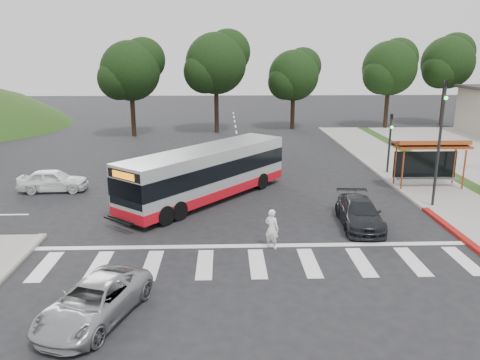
{
  "coord_description": "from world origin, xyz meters",
  "views": [
    {
      "loc": [
        -1.2,
        -21.34,
        7.72
      ],
      "look_at": [
        -0.45,
        1.33,
        1.6
      ],
      "focal_mm": 35.0,
      "sensor_mm": 36.0,
      "label": 1
    }
  ],
  "objects_px": {
    "transit_bus": "(207,174)",
    "silver_suv_south": "(94,301)",
    "dark_sedan": "(359,213)",
    "pedestrian": "(272,229)"
  },
  "relations": [
    {
      "from": "transit_bus",
      "to": "silver_suv_south",
      "type": "relative_size",
      "value": 2.59
    },
    {
      "from": "transit_bus",
      "to": "silver_suv_south",
      "type": "xyz_separation_m",
      "value": [
        -2.98,
        -11.88,
        -0.84
      ]
    },
    {
      "from": "transit_bus",
      "to": "pedestrian",
      "type": "xyz_separation_m",
      "value": [
        2.86,
        -6.71,
        -0.59
      ]
    },
    {
      "from": "dark_sedan",
      "to": "silver_suv_south",
      "type": "height_order",
      "value": "dark_sedan"
    },
    {
      "from": "transit_bus",
      "to": "pedestrian",
      "type": "bearing_deg",
      "value": -27.08
    },
    {
      "from": "dark_sedan",
      "to": "silver_suv_south",
      "type": "bearing_deg",
      "value": -139.17
    },
    {
      "from": "transit_bus",
      "to": "dark_sedan",
      "type": "xyz_separation_m",
      "value": [
        7.17,
        -4.27,
        -0.8
      ]
    },
    {
      "from": "transit_bus",
      "to": "dark_sedan",
      "type": "bearing_deg",
      "value": 9.03
    },
    {
      "from": "transit_bus",
      "to": "pedestrian",
      "type": "distance_m",
      "value": 7.32
    },
    {
      "from": "transit_bus",
      "to": "silver_suv_south",
      "type": "height_order",
      "value": "transit_bus"
    }
  ]
}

